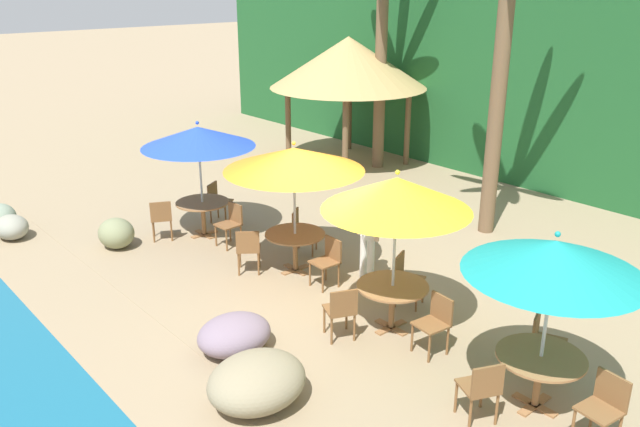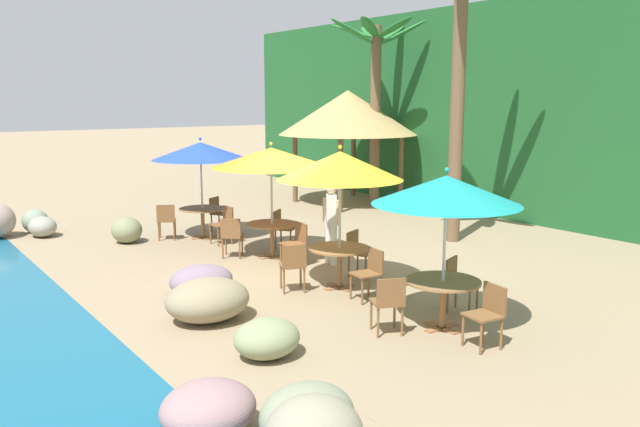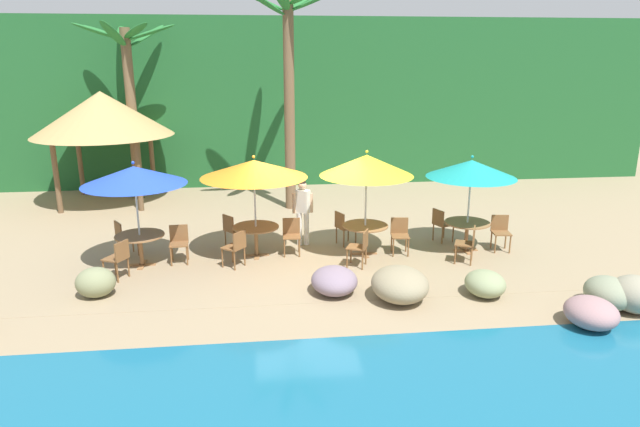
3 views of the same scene
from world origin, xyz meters
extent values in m
plane|color=#937F60|center=(0.00, 0.00, 0.00)|extent=(120.00, 120.00, 0.00)
cube|color=#937F60|center=(0.00, 0.00, 0.00)|extent=(18.00, 5.20, 0.01)
cube|color=#1E5628|center=(0.00, 9.00, 3.00)|extent=(28.00, 2.40, 6.00)
ellipsoid|color=gray|center=(-6.22, -3.22, 0.25)|extent=(0.81, 0.65, 0.50)
ellipsoid|color=gray|center=(-6.86, -3.25, 0.29)|extent=(0.75, 0.63, 0.59)
ellipsoid|color=gray|center=(1.63, -2.62, 0.33)|extent=(1.12, 1.31, 0.65)
ellipsoid|color=gray|center=(-4.35, -1.78, 0.30)|extent=(0.78, 0.69, 0.61)
ellipsoid|color=gray|center=(0.40, -2.14, 0.26)|extent=(0.94, 1.11, 0.53)
cylinder|color=silver|center=(-3.78, -0.11, 1.11)|extent=(0.04, 0.04, 2.22)
cone|color=blue|center=(-3.78, -0.11, 2.12)|extent=(2.29, 2.29, 0.41)
sphere|color=blue|center=(-3.78, -0.11, 2.40)|extent=(0.07, 0.07, 0.07)
cube|color=olive|center=(-3.78, -0.11, 0.01)|extent=(0.60, 0.12, 0.03)
cube|color=olive|center=(-3.78, -0.11, 0.01)|extent=(0.12, 0.60, 0.03)
cylinder|color=olive|center=(-3.78, -0.11, 0.37)|extent=(0.09, 0.09, 0.71)
cylinder|color=olive|center=(-3.78, -0.11, 0.72)|extent=(1.10, 1.10, 0.03)
cylinder|color=brown|center=(-2.74, -0.22, 0.23)|extent=(0.04, 0.04, 0.45)
cylinder|color=brown|center=(-3.10, -0.24, 0.23)|extent=(0.04, 0.04, 0.45)
cylinder|color=brown|center=(-2.76, 0.14, 0.23)|extent=(0.04, 0.04, 0.45)
cylinder|color=brown|center=(-3.12, 0.11, 0.23)|extent=(0.04, 0.04, 0.45)
cube|color=brown|center=(-2.93, -0.05, 0.47)|extent=(0.44, 0.44, 0.03)
cube|color=brown|center=(-2.94, 0.15, 0.66)|extent=(0.42, 0.06, 0.42)
cylinder|color=brown|center=(-4.17, 0.86, 0.23)|extent=(0.04, 0.04, 0.45)
cylinder|color=brown|center=(-3.98, 0.56, 0.23)|extent=(0.04, 0.04, 0.45)
cylinder|color=brown|center=(-4.47, 0.68, 0.23)|extent=(0.04, 0.04, 0.45)
cylinder|color=brown|center=(-4.28, 0.37, 0.23)|extent=(0.04, 0.04, 0.45)
cube|color=brown|center=(-4.22, 0.62, 0.47)|extent=(0.58, 0.58, 0.03)
cube|color=brown|center=(-4.39, 0.51, 0.66)|extent=(0.25, 0.38, 0.42)
cylinder|color=brown|center=(-4.41, -0.94, 0.23)|extent=(0.04, 0.04, 0.45)
cylinder|color=brown|center=(-4.24, -0.62, 0.23)|extent=(0.04, 0.04, 0.45)
cylinder|color=brown|center=(-4.09, -1.10, 0.23)|extent=(0.04, 0.04, 0.45)
cylinder|color=brown|center=(-3.93, -0.78, 0.23)|extent=(0.04, 0.04, 0.45)
cube|color=brown|center=(-4.17, -0.86, 0.47)|extent=(0.57, 0.57, 0.03)
cube|color=brown|center=(-3.99, -0.95, 0.66)|extent=(0.22, 0.39, 0.42)
cylinder|color=silver|center=(-1.16, 0.25, 1.12)|extent=(0.04, 0.04, 2.23)
cone|color=orange|center=(-1.16, 0.25, 2.13)|extent=(2.50, 2.50, 0.41)
sphere|color=orange|center=(-1.16, 0.25, 2.42)|extent=(0.07, 0.07, 0.07)
cube|color=olive|center=(-1.16, 0.25, 0.01)|extent=(0.60, 0.12, 0.03)
cube|color=olive|center=(-1.16, 0.25, 0.01)|extent=(0.12, 0.60, 0.03)
cylinder|color=olive|center=(-1.16, 0.25, 0.37)|extent=(0.09, 0.09, 0.71)
cylinder|color=olive|center=(-1.16, 0.25, 0.72)|extent=(1.10, 1.10, 0.03)
cylinder|color=brown|center=(-0.13, 0.03, 0.23)|extent=(0.04, 0.04, 0.45)
cylinder|color=brown|center=(-0.49, 0.04, 0.23)|extent=(0.04, 0.04, 0.45)
cylinder|color=brown|center=(-0.12, 0.38, 0.23)|extent=(0.04, 0.04, 0.45)
cylinder|color=brown|center=(-0.48, 0.40, 0.23)|extent=(0.04, 0.04, 0.45)
cube|color=brown|center=(-0.31, 0.21, 0.47)|extent=(0.44, 0.44, 0.03)
cube|color=brown|center=(-0.30, 0.41, 0.66)|extent=(0.42, 0.05, 0.42)
cylinder|color=brown|center=(-1.64, 1.17, 0.23)|extent=(0.04, 0.04, 0.45)
cylinder|color=brown|center=(-1.42, 0.89, 0.23)|extent=(0.04, 0.04, 0.45)
cylinder|color=brown|center=(-1.92, 0.95, 0.23)|extent=(0.04, 0.04, 0.45)
cylinder|color=brown|center=(-1.71, 0.67, 0.23)|extent=(0.04, 0.04, 0.45)
cube|color=brown|center=(-1.67, 0.92, 0.47)|extent=(0.59, 0.59, 0.03)
cube|color=brown|center=(-1.83, 0.80, 0.66)|extent=(0.28, 0.35, 0.42)
cylinder|color=brown|center=(-1.93, -0.45, 0.23)|extent=(0.04, 0.04, 0.45)
cylinder|color=brown|center=(-1.71, -0.17, 0.23)|extent=(0.04, 0.04, 0.45)
cylinder|color=brown|center=(-1.65, -0.67, 0.23)|extent=(0.04, 0.04, 0.45)
cylinder|color=brown|center=(-1.43, -0.39, 0.23)|extent=(0.04, 0.04, 0.45)
cube|color=brown|center=(-1.68, -0.42, 0.47)|extent=(0.59, 0.59, 0.03)
cube|color=brown|center=(-1.52, -0.55, 0.66)|extent=(0.29, 0.35, 0.42)
cylinder|color=silver|center=(1.45, 0.05, 1.15)|extent=(0.04, 0.04, 2.30)
cone|color=yellow|center=(1.45, 0.05, 2.20)|extent=(2.20, 2.20, 0.49)
sphere|color=yellow|center=(1.45, 0.05, 2.52)|extent=(0.07, 0.07, 0.07)
cube|color=olive|center=(1.45, 0.05, 0.01)|extent=(0.60, 0.12, 0.03)
cube|color=olive|center=(1.45, 0.05, 0.01)|extent=(0.12, 0.60, 0.03)
cylinder|color=olive|center=(1.45, 0.05, 0.37)|extent=(0.09, 0.09, 0.71)
cylinder|color=olive|center=(1.45, 0.05, 0.72)|extent=(1.10, 1.10, 0.03)
cylinder|color=brown|center=(2.46, -0.25, 0.23)|extent=(0.04, 0.04, 0.45)
cylinder|color=brown|center=(2.10, -0.21, 0.23)|extent=(0.04, 0.04, 0.45)
cylinder|color=brown|center=(2.50, 0.11, 0.23)|extent=(0.04, 0.04, 0.45)
cylinder|color=brown|center=(2.14, 0.15, 0.23)|extent=(0.04, 0.04, 0.45)
cube|color=brown|center=(2.30, -0.05, 0.47)|extent=(0.47, 0.47, 0.03)
cube|color=brown|center=(2.32, 0.15, 0.66)|extent=(0.42, 0.08, 0.42)
cylinder|color=brown|center=(1.22, 1.06, 0.23)|extent=(0.04, 0.04, 0.45)
cylinder|color=brown|center=(1.36, 0.74, 0.23)|extent=(0.04, 0.04, 0.45)
cylinder|color=brown|center=(0.89, 0.92, 0.23)|extent=(0.04, 0.04, 0.45)
cylinder|color=brown|center=(1.03, 0.60, 0.23)|extent=(0.04, 0.04, 0.45)
cube|color=brown|center=(1.12, 0.83, 0.47)|extent=(0.55, 0.55, 0.03)
cube|color=brown|center=(0.94, 0.75, 0.66)|extent=(0.20, 0.40, 0.42)
cylinder|color=brown|center=(0.88, -0.82, 0.23)|extent=(0.04, 0.04, 0.45)
cylinder|color=brown|center=(1.02, -0.50, 0.23)|extent=(0.04, 0.04, 0.45)
cylinder|color=brown|center=(1.21, -0.97, 0.23)|extent=(0.04, 0.04, 0.45)
cylinder|color=brown|center=(1.35, -0.64, 0.23)|extent=(0.04, 0.04, 0.45)
cube|color=brown|center=(1.11, -0.73, 0.47)|extent=(0.55, 0.55, 0.03)
cube|color=brown|center=(1.30, -0.81, 0.66)|extent=(0.20, 0.40, 0.42)
cylinder|color=silver|center=(3.98, 0.01, 1.08)|extent=(0.04, 0.04, 2.17)
cone|color=teal|center=(3.98, 0.01, 2.07)|extent=(2.14, 2.14, 0.42)
sphere|color=teal|center=(3.98, 0.01, 2.35)|extent=(0.07, 0.07, 0.07)
cube|color=olive|center=(3.98, 0.01, 0.01)|extent=(0.60, 0.12, 0.03)
cube|color=olive|center=(3.98, 0.01, 0.01)|extent=(0.12, 0.60, 0.03)
cylinder|color=olive|center=(3.98, 0.01, 0.37)|extent=(0.09, 0.09, 0.71)
cylinder|color=olive|center=(3.98, 0.01, 0.72)|extent=(1.10, 1.10, 0.03)
cylinder|color=brown|center=(4.63, -0.26, 0.23)|extent=(0.04, 0.04, 0.45)
cylinder|color=brown|center=(4.67, 0.10, 0.23)|extent=(0.04, 0.04, 0.45)
cube|color=brown|center=(4.83, -0.10, 0.47)|extent=(0.47, 0.47, 0.03)
cube|color=brown|center=(4.85, 0.10, 0.66)|extent=(0.42, 0.09, 0.42)
cylinder|color=brown|center=(3.77, 1.03, 0.23)|extent=(0.04, 0.04, 0.45)
cylinder|color=brown|center=(3.90, 0.70, 0.23)|extent=(0.04, 0.04, 0.45)
cylinder|color=brown|center=(3.44, 0.90, 0.23)|extent=(0.04, 0.04, 0.45)
cylinder|color=brown|center=(3.57, 0.57, 0.23)|extent=(0.04, 0.04, 0.45)
cube|color=brown|center=(3.67, 0.80, 0.47)|extent=(0.55, 0.55, 0.03)
cube|color=brown|center=(3.48, 0.72, 0.66)|extent=(0.19, 0.40, 0.42)
cylinder|color=brown|center=(3.40, -0.86, 0.23)|extent=(0.04, 0.04, 0.45)
cylinder|color=brown|center=(3.55, -0.53, 0.23)|extent=(0.04, 0.04, 0.45)
cylinder|color=brown|center=(3.72, -1.00, 0.23)|extent=(0.04, 0.04, 0.45)
cylinder|color=brown|center=(3.87, -0.68, 0.23)|extent=(0.04, 0.04, 0.45)
cube|color=brown|center=(3.64, -0.77, 0.47)|extent=(0.56, 0.56, 0.03)
cube|color=brown|center=(3.82, -0.85, 0.66)|extent=(0.21, 0.40, 0.42)
cylinder|color=brown|center=(-5.08, 6.42, 2.76)|extent=(0.32, 0.32, 5.52)
cylinder|color=brown|center=(-0.05, 4.58, 3.21)|extent=(0.32, 0.32, 6.43)
cylinder|color=brown|center=(-7.12, 7.21, 1.10)|extent=(0.16, 0.16, 2.20)
cylinder|color=brown|center=(-4.71, 7.21, 1.10)|extent=(0.16, 0.16, 2.20)
cylinder|color=brown|center=(-7.12, 4.79, 1.10)|extent=(0.16, 0.16, 2.20)
cylinder|color=brown|center=(-4.71, 4.79, 1.10)|extent=(0.16, 0.16, 2.20)
cone|color=tan|center=(-5.91, 6.00, 2.90)|extent=(4.39, 4.39, 1.39)
cylinder|color=white|center=(-0.06, 0.93, 0.43)|extent=(0.13, 0.13, 0.86)
cylinder|color=white|center=(0.12, 0.93, 0.43)|extent=(0.13, 0.13, 0.86)
cube|color=silver|center=(0.03, 0.93, 1.15)|extent=(0.39, 0.36, 0.58)
cylinder|color=#D6AD89|center=(-0.19, 0.93, 1.10)|extent=(0.08, 0.08, 0.50)
cylinder|color=#D6AD89|center=(0.25, 0.93, 1.10)|extent=(0.08, 0.08, 0.50)
sphere|color=#D6AD89|center=(0.03, 0.93, 1.56)|extent=(0.21, 0.21, 0.21)
sphere|color=black|center=(0.03, 0.93, 1.61)|extent=(0.18, 0.18, 0.18)
camera|label=1|loc=(7.42, -6.56, 5.13)|focal=36.45mm
camera|label=2|loc=(10.30, -6.74, 3.36)|focal=36.28mm
camera|label=3|loc=(-1.09, -12.52, 4.64)|focal=31.30mm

